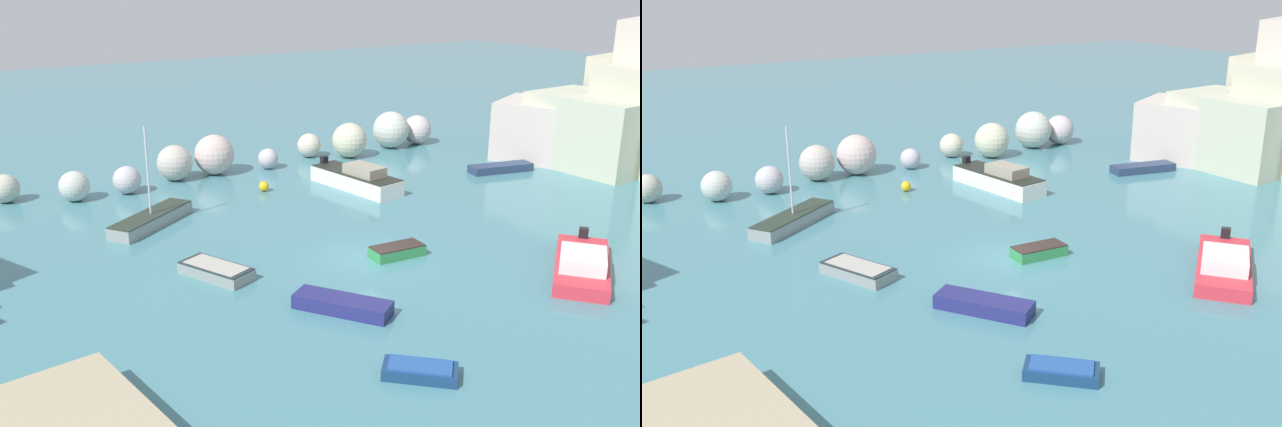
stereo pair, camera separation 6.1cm
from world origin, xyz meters
TOP-DOWN VIEW (x-y plane):
  - cove_water at (0.00, 0.00)m, footprint 160.00×160.00m
  - rock_breakwater at (0.15, 17.55)m, footprint 40.51×3.96m
  - channel_buoy at (0.73, 12.39)m, footprint 0.63×0.63m
  - moored_boat_0 at (6.02, 9.98)m, footprint 3.06×6.70m
  - moored_boat_1 at (-6.99, 1.67)m, footprint 2.75×3.74m
  - moored_boat_4 at (7.29, -6.48)m, footprint 6.42×5.91m
  - moored_boat_5 at (-7.29, 9.79)m, footprint 5.49×4.52m
  - moored_boat_6 at (16.58, 8.33)m, footprint 4.58×2.09m
  - moored_boat_7 at (-4.01, -4.18)m, footprint 3.32×3.97m
  - moored_boat_8 at (-4.40, -9.70)m, footprint 2.67×2.58m
  - moored_boat_9 at (1.40, -0.51)m, footprint 2.67×1.27m

SIDE VIEW (x-z plane):
  - cove_water at x=0.00m, z-range 0.00..0.00m
  - moored_boat_8 at x=-4.40m, z-range -0.01..0.46m
  - moored_boat_6 at x=16.58m, z-range 0.00..0.52m
  - moored_boat_9 at x=1.40m, z-range 0.00..0.56m
  - moored_boat_7 at x=-4.01m, z-range 0.00..0.59m
  - moored_boat_1 at x=-6.99m, z-range 0.01..0.58m
  - channel_buoy at x=0.73m, z-range 0.00..0.63m
  - moored_boat_5 at x=-7.29m, z-range -2.34..3.06m
  - moored_boat_4 at x=7.29m, z-range -0.16..1.10m
  - moored_boat_0 at x=6.02m, z-range -0.18..1.44m
  - rock_breakwater at x=0.15m, z-range -0.18..2.58m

